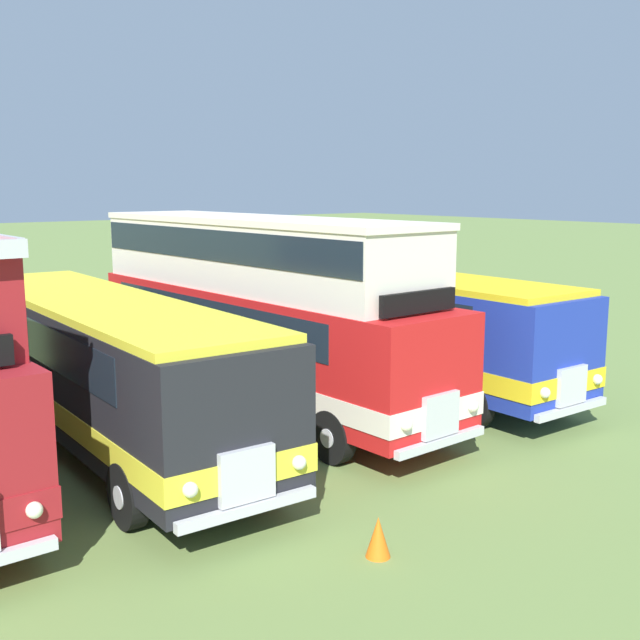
% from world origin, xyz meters
% --- Properties ---
extents(bus_fifth_in_row, '(3.06, 11.60, 2.99)m').
position_xyz_m(bus_fifth_in_row, '(3.96, 0.35, 1.76)').
color(bus_fifth_in_row, black).
rests_on(bus_fifth_in_row, ground).
extents(bus_sixth_in_row, '(2.82, 11.09, 4.49)m').
position_xyz_m(bus_sixth_in_row, '(7.92, 0.49, 2.47)').
color(bus_sixth_in_row, red).
rests_on(bus_sixth_in_row, ground).
extents(bus_seventh_in_row, '(2.80, 10.43, 2.99)m').
position_xyz_m(bus_seventh_in_row, '(11.88, -0.18, 1.75)').
color(bus_seventh_in_row, '#1E339E').
rests_on(bus_seventh_in_row, ground).
extents(cone_mid_row, '(0.36, 0.36, 0.59)m').
position_xyz_m(cone_mid_row, '(4.98, -6.80, 0.30)').
color(cone_mid_row, orange).
rests_on(cone_mid_row, ground).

